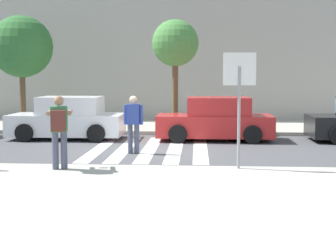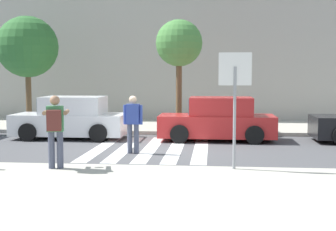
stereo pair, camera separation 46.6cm
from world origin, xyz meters
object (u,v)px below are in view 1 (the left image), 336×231
Objects in this scene: parked_car_red at (215,120)px; street_tree_west at (22,47)px; pedestrian_crossing at (133,121)px; parked_car_white at (68,119)px; stop_sign at (239,84)px; street_tree_center at (175,44)px; photographer_with_backpack at (59,126)px.

street_tree_west is at bearing 161.18° from parked_car_red.
street_tree_west is (-5.54, 5.78, 2.54)m from pedestrian_crossing.
street_tree_west reaches higher than parked_car_white.
street_tree_west is (-8.09, 2.76, 2.79)m from parked_car_red.
stop_sign is 0.66× the size of parked_car_red.
pedestrian_crossing is 5.81m from street_tree_center.
pedestrian_crossing is 4.14m from parked_car_white.
stop_sign is 5.92m from parked_car_red.
photographer_with_backpack is 0.39× the size of street_tree_center.
parked_car_red is at bearing 57.82° from photographer_with_backpack.
street_tree_center reaches higher than parked_car_red.
parked_car_white is 1.00× the size of parked_car_red.
parked_car_red is at bearing -18.82° from street_tree_west.
pedestrian_crossing is at bearing -101.09° from street_tree_center.
photographer_with_backpack is at bearing -112.81° from pedestrian_crossing.
stop_sign is 8.21m from parked_car_white.
pedestrian_crossing is 0.37× the size of street_tree_west.
street_tree_center is (6.54, -0.67, 0.04)m from street_tree_west.
street_tree_west reaches higher than photographer_with_backpack.
parked_car_white is at bearing -151.41° from street_tree_center.
street_tree_center is (-1.55, 2.09, 2.84)m from parked_car_red.
street_tree_west is at bearing 134.70° from stop_sign.
parked_car_red is 8.99m from street_tree_west.
stop_sign is 4.31m from photographer_with_backpack.
street_tree_center is at bearing 78.91° from pedestrian_crossing.
street_tree_center is (-1.87, 7.83, 1.43)m from stop_sign.
parked_car_red is at bearing 49.83° from pedestrian_crossing.
parked_car_white is (-5.70, 5.75, -1.40)m from stop_sign.
photographer_with_backpack is 6.33m from parked_car_white.
photographer_with_backpack is 0.42× the size of parked_car_white.
pedestrian_crossing reaches higher than parked_car_white.
stop_sign is 0.66× the size of parked_car_white.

